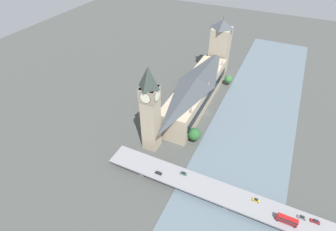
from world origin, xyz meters
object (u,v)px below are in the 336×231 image
object	(u,v)px
car_northbound_mid	(159,173)
clock_tower	(150,108)
victoria_tower	(220,48)
car_northbound_lead	(302,217)
road_bridge	(229,197)
car_southbound_mid	(256,200)
car_northbound_tail	(315,221)
parliament_hall	(196,92)
car_southbound_lead	(184,173)
double_decker_bus_mid	(287,220)

from	to	relation	value
car_northbound_mid	clock_tower	bearing A→B (deg)	-53.78
victoria_tower	car_northbound_lead	size ratio (longest dim) A/B	13.70
road_bridge	car_southbound_mid	world-z (taller)	car_southbound_mid
car_northbound_tail	car_southbound_mid	size ratio (longest dim) A/B	1.21
car_northbound_lead	road_bridge	bearing A→B (deg)	4.62
parliament_hall	car_northbound_lead	distance (m)	121.44
car_northbound_mid	car_southbound_lead	size ratio (longest dim) A/B	1.07
car_northbound_lead	car_northbound_tail	bearing A→B (deg)	-175.42
clock_tower	car_southbound_mid	bearing A→B (deg)	167.13
car_northbound_mid	car_southbound_lead	bearing A→B (deg)	-155.55
clock_tower	victoria_tower	world-z (taller)	clock_tower
clock_tower	car_northbound_mid	world-z (taller)	clock_tower
car_southbound_lead	car_southbound_mid	size ratio (longest dim) A/B	1.06
victoria_tower	car_southbound_mid	world-z (taller)	victoria_tower
car_northbound_mid	car_southbound_lead	distance (m)	15.85
victoria_tower	car_northbound_lead	distance (m)	171.89
car_southbound_lead	double_decker_bus_mid	bearing A→B (deg)	174.13
road_bridge	car_southbound_lead	bearing A→B (deg)	-6.03
parliament_hall	car_southbound_mid	world-z (taller)	parliament_hall
parliament_hall	victoria_tower	xyz separation A→B (m)	(0.06, -64.60, 13.76)
victoria_tower	double_decker_bus_mid	bearing A→B (deg)	119.40
parliament_hall	car_northbound_mid	size ratio (longest dim) A/B	23.78
road_bridge	car_northbound_lead	distance (m)	39.82
car_northbound_tail	car_southbound_lead	xyz separation A→B (m)	(76.75, 0.54, -0.08)
car_northbound_mid	double_decker_bus_mid	bearing A→B (deg)	-179.91
double_decker_bus_mid	car_northbound_lead	bearing A→B (deg)	-139.18
car_southbound_lead	parliament_hall	bearing A→B (deg)	-74.50
road_bridge	car_northbound_lead	bearing A→B (deg)	-175.38
car_northbound_lead	car_northbound_tail	xyz separation A→B (m)	(-6.73, -0.54, 0.07)
victoria_tower	car_southbound_mid	distance (m)	159.94
car_northbound_tail	car_southbound_mid	bearing A→B (deg)	0.74
car_northbound_mid	car_southbound_mid	xyz separation A→B (m)	(-59.78, -6.69, -0.01)
car_northbound_mid	road_bridge	bearing A→B (deg)	-175.72
road_bridge	car_southbound_lead	distance (m)	30.57
parliament_hall	car_northbound_mid	distance (m)	86.22
car_northbound_tail	car_southbound_mid	world-z (taller)	car_northbound_tail
road_bridge	car_southbound_mid	xyz separation A→B (m)	(-14.99, -3.34, 1.60)
parliament_hall	car_northbound_lead	xyz separation A→B (m)	(-91.91, 78.93, -8.34)
victoria_tower	car_northbound_lead	world-z (taller)	victoria_tower
car_southbound_lead	car_southbound_mid	world-z (taller)	car_southbound_mid
clock_tower	car_southbound_lead	bearing A→B (deg)	151.05
road_bridge	car_northbound_lead	size ratio (longest dim) A/B	37.09
car_northbound_lead	car_southbound_lead	xyz separation A→B (m)	(70.02, 0.00, -0.01)
car_northbound_lead	car_southbound_mid	size ratio (longest dim) A/B	1.12
clock_tower	road_bridge	size ratio (longest dim) A/B	0.41
clock_tower	double_decker_bus_mid	xyz separation A→B (m)	(-94.90, 24.32, -27.60)
clock_tower	car_northbound_tail	bearing A→B (deg)	170.97
double_decker_bus_mid	car_southbound_mid	size ratio (longest dim) A/B	2.78
victoria_tower	clock_tower	bearing A→B (deg)	85.28
double_decker_bus_mid	car_northbound_lead	size ratio (longest dim) A/B	2.48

